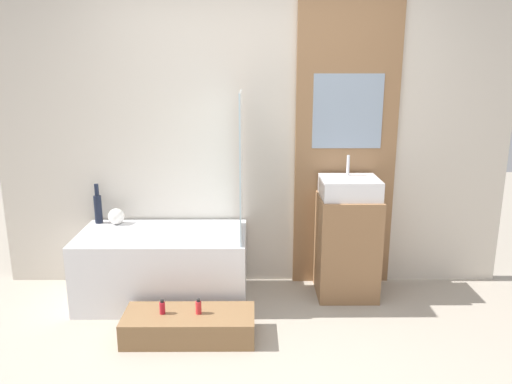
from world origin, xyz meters
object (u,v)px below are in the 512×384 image
(bathtub, at_px, (163,266))
(bottle_soap_primary, at_px, (162,307))
(bottle_soap_secondary, at_px, (198,307))
(vase_tall_dark, at_px, (97,207))
(sink, at_px, (349,188))
(vase_round_light, at_px, (116,216))
(wooden_step_bench, at_px, (189,325))

(bathtub, relative_size, bottle_soap_primary, 12.76)
(bottle_soap_secondary, bearing_deg, bottle_soap_primary, 180.00)
(vase_tall_dark, bearing_deg, sink, -4.64)
(bathtub, relative_size, vase_round_light, 9.90)
(vase_tall_dark, xyz_separation_m, vase_round_light, (0.15, -0.03, -0.07))
(wooden_step_bench, relative_size, sink, 2.00)
(sink, relative_size, vase_round_light, 3.41)
(vase_round_light, distance_m, bottle_soap_primary, 1.03)
(vase_tall_dark, bearing_deg, wooden_step_bench, -45.50)
(vase_tall_dark, distance_m, bottle_soap_primary, 1.17)
(bathtub, bearing_deg, vase_tall_dark, 155.33)
(wooden_step_bench, height_order, vase_round_light, vase_round_light)
(bathtub, xyz_separation_m, wooden_step_bench, (0.27, -0.59, -0.19))
(bathtub, bearing_deg, vase_round_light, 151.25)
(bottle_soap_primary, bearing_deg, bottle_soap_secondary, -0.00)
(wooden_step_bench, xyz_separation_m, sink, (1.19, 0.68, 0.80))
(bathtub, relative_size, sink, 2.90)
(vase_round_light, relative_size, bottle_soap_secondary, 1.22)
(wooden_step_bench, distance_m, bottle_soap_secondary, 0.15)
(sink, distance_m, bottle_soap_primary, 1.67)
(bathtub, xyz_separation_m, bottle_soap_secondary, (0.33, -0.59, -0.05))
(vase_tall_dark, distance_m, bottle_soap_secondary, 1.32)
(wooden_step_bench, bearing_deg, vase_round_light, 129.83)
(sink, height_order, bottle_soap_primary, sink)
(sink, height_order, vase_tall_dark, sink)
(bathtub, distance_m, sink, 1.59)
(wooden_step_bench, bearing_deg, bottle_soap_primary, 180.00)
(wooden_step_bench, height_order, bottle_soap_primary, bottle_soap_primary)
(bottle_soap_secondary, bearing_deg, bathtub, 119.63)
(wooden_step_bench, height_order, vase_tall_dark, vase_tall_dark)
(bathtub, height_order, wooden_step_bench, bathtub)
(bottle_soap_primary, bearing_deg, vase_tall_dark, 127.68)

